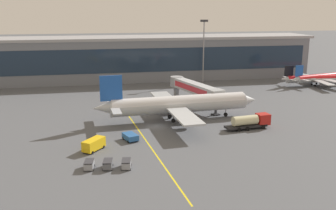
% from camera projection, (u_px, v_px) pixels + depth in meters
% --- Properties ---
extents(ground_plane, '(700.00, 700.00, 0.00)m').
position_uv_depth(ground_plane, '(156.00, 126.00, 89.50)').
color(ground_plane, '#515459').
extents(apron_lead_in_line, '(7.69, 79.69, 0.01)m').
position_uv_depth(apron_lead_in_line, '(135.00, 125.00, 90.53)').
color(apron_lead_in_line, yellow).
rests_on(apron_lead_in_line, ground_plane).
extents(terminal_building, '(177.73, 19.33, 16.49)m').
position_uv_depth(terminal_building, '(85.00, 59.00, 144.02)').
color(terminal_building, slate).
rests_on(terminal_building, ground_plane).
extents(main_airliner, '(41.89, 33.08, 11.95)m').
position_uv_depth(main_airliner, '(179.00, 104.00, 93.62)').
color(main_airliner, '#B2B7BC').
rests_on(main_airliner, ground_plane).
extents(jet_bridge, '(10.07, 24.42, 6.78)m').
position_uv_depth(jet_bridge, '(194.00, 88.00, 107.72)').
color(jet_bridge, '#B2B7BC').
rests_on(jet_bridge, ground_plane).
extents(fuel_tanker, '(11.03, 3.87, 3.25)m').
position_uv_depth(fuel_tanker, '(251.00, 121.00, 87.49)').
color(fuel_tanker, '#232326').
rests_on(fuel_tanker, ground_plane).
extents(pushback_tug, '(3.43, 4.35, 1.40)m').
position_uv_depth(pushback_tug, '(130.00, 136.00, 79.95)').
color(pushback_tug, '#285B9E').
rests_on(pushback_tug, ground_plane).
extents(crew_van, '(4.75, 5.22, 2.30)m').
position_uv_depth(crew_van, '(94.00, 144.00, 74.24)').
color(crew_van, yellow).
rests_on(crew_van, ground_plane).
extents(baggage_cart_0, '(1.95, 2.84, 1.48)m').
position_uv_depth(baggage_cart_0, '(89.00, 165.00, 65.72)').
color(baggage_cart_0, gray).
rests_on(baggage_cart_0, ground_plane).
extents(baggage_cart_1, '(1.95, 2.84, 1.48)m').
position_uv_depth(baggage_cart_1, '(108.00, 164.00, 65.88)').
color(baggage_cart_1, '#595B60').
rests_on(baggage_cart_1, ground_plane).
extents(baggage_cart_2, '(1.95, 2.84, 1.48)m').
position_uv_depth(baggage_cart_2, '(126.00, 164.00, 66.04)').
color(baggage_cart_2, gray).
rests_on(baggage_cart_2, ground_plane).
extents(commuter_jet_far, '(27.94, 22.35, 7.75)m').
position_uv_depth(commuter_jet_far, '(322.00, 77.00, 137.45)').
color(commuter_jet_far, '#B2B7BC').
rests_on(commuter_jet_far, ground_plane).
extents(commuter_jet_near, '(27.85, 22.08, 7.40)m').
position_uv_depth(commuter_jet_near, '(317.00, 79.00, 135.94)').
color(commuter_jet_near, '#B2B7BC').
rests_on(commuter_jet_near, ground_plane).
extents(apron_light_mast_1, '(2.80, 0.50, 23.01)m').
position_uv_depth(apron_light_mast_1, '(204.00, 46.00, 139.37)').
color(apron_light_mast_1, gray).
rests_on(apron_light_mast_1, ground_plane).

